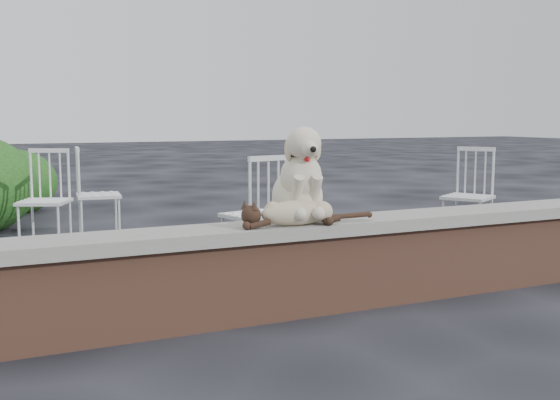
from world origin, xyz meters
name	(u,v)px	position (x,y,z in m)	size (l,w,h in m)	color
ground	(318,309)	(0.00, 0.00, 0.00)	(60.00, 60.00, 0.00)	black
brick_wall	(318,271)	(0.00, 0.00, 0.25)	(6.00, 0.30, 0.50)	brown
capstone	(319,227)	(0.00, 0.00, 0.54)	(6.20, 0.40, 0.08)	slate
dog	(297,173)	(-0.13, 0.05, 0.89)	(0.40, 0.53, 0.61)	beige
cat	(296,211)	(-0.21, -0.10, 0.67)	(1.04, 0.25, 0.18)	tan
chair_d	(468,195)	(2.44, 1.43, 0.47)	(0.56, 0.56, 0.94)	white
chair_c	(254,213)	(0.05, 1.19, 0.47)	(0.56, 0.56, 0.94)	white
chair_b	(44,200)	(-1.39, 2.82, 0.47)	(0.56, 0.56, 0.94)	white
chair_e	(98,194)	(-0.85, 3.12, 0.47)	(0.56, 0.56, 0.94)	white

